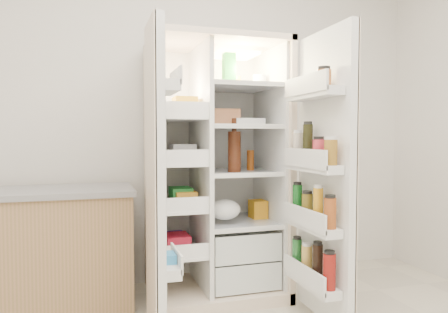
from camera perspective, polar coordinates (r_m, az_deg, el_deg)
name	(u,v)px	position (r m, az deg, el deg)	size (l,w,h in m)	color
wall_back	(181,109)	(3.35, -5.74, 6.42)	(4.00, 0.02, 2.70)	silver
refrigerator	(215,190)	(3.07, -1.16, -4.55)	(0.92, 0.70, 1.80)	beige
freezer_door	(156,180)	(2.36, -9.15, -3.18)	(0.15, 0.40, 1.72)	silver
fridge_door	(323,180)	(2.60, 13.12, -3.15)	(0.17, 0.58, 1.72)	silver
kitchen_counter	(46,250)	(3.03, -22.76, -11.52)	(1.10, 0.58, 0.80)	#9A714D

